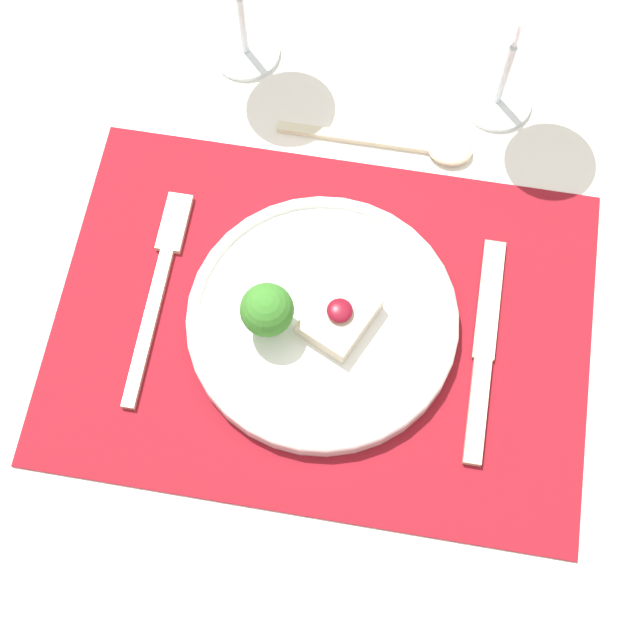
{
  "coord_description": "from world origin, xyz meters",
  "views": [
    {
      "loc": [
        0.05,
        -0.29,
        1.5
      ],
      "look_at": [
        -0.0,
        -0.0,
        0.75
      ],
      "focal_mm": 50.0,
      "sensor_mm": 36.0,
      "label": 1
    }
  ],
  "objects_px": {
    "fork": "(160,280)",
    "spoon": "(417,145)",
    "knife": "(482,363)",
    "wine_glass_near": "(522,22)",
    "dinner_plate": "(318,322)"
  },
  "relations": [
    {
      "from": "knife",
      "to": "spoon",
      "type": "bearing_deg",
      "value": 112.24
    },
    {
      "from": "wine_glass_near",
      "to": "spoon",
      "type": "bearing_deg",
      "value": -137.95
    },
    {
      "from": "fork",
      "to": "spoon",
      "type": "height_order",
      "value": "spoon"
    },
    {
      "from": "knife",
      "to": "wine_glass_near",
      "type": "height_order",
      "value": "wine_glass_near"
    },
    {
      "from": "fork",
      "to": "spoon",
      "type": "xyz_separation_m",
      "value": [
        0.22,
        0.19,
        -0.0
      ]
    },
    {
      "from": "spoon",
      "to": "wine_glass_near",
      "type": "xyz_separation_m",
      "value": [
        0.07,
        0.07,
        0.12
      ]
    },
    {
      "from": "dinner_plate",
      "to": "knife",
      "type": "bearing_deg",
      "value": -3.94
    },
    {
      "from": "fork",
      "to": "wine_glass_near",
      "type": "height_order",
      "value": "wine_glass_near"
    },
    {
      "from": "dinner_plate",
      "to": "spoon",
      "type": "bearing_deg",
      "value": 72.45
    },
    {
      "from": "fork",
      "to": "dinner_plate",
      "type": "bearing_deg",
      "value": -8.06
    },
    {
      "from": "knife",
      "to": "wine_glass_near",
      "type": "xyz_separation_m",
      "value": [
        -0.01,
        0.28,
        0.12
      ]
    },
    {
      "from": "knife",
      "to": "spoon",
      "type": "height_order",
      "value": "spoon"
    },
    {
      "from": "dinner_plate",
      "to": "knife",
      "type": "xyz_separation_m",
      "value": [
        0.15,
        -0.01,
        -0.01
      ]
    },
    {
      "from": "knife",
      "to": "spoon",
      "type": "xyz_separation_m",
      "value": [
        -0.09,
        0.22,
        -0.0
      ]
    },
    {
      "from": "fork",
      "to": "knife",
      "type": "height_order",
      "value": "knife"
    }
  ]
}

